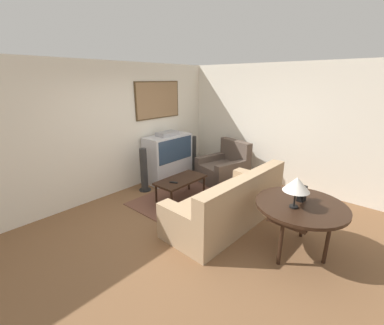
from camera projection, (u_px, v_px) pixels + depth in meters
ground_plane at (195, 222)px, 4.43m from camera, size 12.00×12.00×0.00m
wall_back at (119, 129)px, 5.36m from camera, size 12.00×0.10×2.70m
wall_right at (269, 125)px, 5.89m from camera, size 0.06×12.00×2.70m
area_rug at (187, 198)px, 5.31m from camera, size 2.05×1.52×0.01m
tv at (168, 157)px, 6.17m from camera, size 1.16×0.54×1.19m
couch at (229, 206)px, 4.34m from camera, size 2.27×1.02×0.93m
armchair at (224, 169)px, 6.13m from camera, size 1.18×1.11×0.96m
coffee_table at (181, 181)px, 5.13m from camera, size 1.05×0.53×0.46m
console_table at (301, 208)px, 3.49m from camera, size 1.20×1.20×0.75m
table_lamp at (297, 185)px, 3.27m from camera, size 0.34×0.34×0.42m
mantel_clock at (302, 194)px, 3.54m from camera, size 0.14×0.10×0.21m
remote at (174, 182)px, 4.92m from camera, size 0.11×0.16×0.02m
speaker_tower_left at (144, 171)px, 5.57m from camera, size 0.26×0.26×0.96m
speaker_tower_right at (193, 155)px, 6.73m from camera, size 0.26×0.26×0.96m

